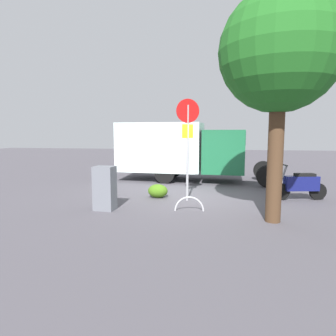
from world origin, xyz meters
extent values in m
plane|color=#4A464D|center=(0.00, 0.00, 0.00)|extent=(60.00, 60.00, 0.00)
cylinder|color=black|center=(1.55, -2.74, 0.45)|extent=(0.91, 0.30, 0.90)
cylinder|color=black|center=(1.44, -4.63, 0.45)|extent=(0.91, 0.30, 0.90)
cylinder|color=black|center=(-2.78, -2.47, 0.45)|extent=(0.91, 0.30, 0.90)
cylinder|color=black|center=(-2.89, -4.37, 0.45)|extent=(0.91, 0.30, 0.90)
cube|color=silver|center=(1.90, -3.71, 1.56)|extent=(3.96, 2.43, 2.23)
cube|color=#1B613B|center=(-1.02, -3.53, 1.40)|extent=(1.92, 2.21, 1.90)
cube|color=black|center=(-1.02, -3.53, 2.00)|extent=(1.93, 2.05, 0.60)
cylinder|color=black|center=(-2.82, -0.11, 0.28)|extent=(0.57, 0.21, 0.56)
cylinder|color=black|center=(-4.04, -0.36, 0.28)|extent=(0.57, 0.21, 0.56)
cube|color=navy|center=(-3.48, -0.24, 0.56)|extent=(1.14, 0.54, 0.48)
cube|color=black|center=(-3.58, -0.26, 0.83)|extent=(0.68, 0.40, 0.12)
cylinder|color=slate|center=(-2.87, -0.12, 0.83)|extent=(0.29, 0.13, 0.69)
cylinder|color=black|center=(-2.87, -0.12, 1.18)|extent=(0.15, 0.55, 0.04)
cylinder|color=#9E9EA3|center=(0.24, 0.47, 1.55)|extent=(0.08, 0.08, 3.10)
cylinder|color=red|center=(0.24, 0.49, 2.91)|extent=(0.71, 0.32, 0.76)
cube|color=yellow|center=(0.24, 0.49, 2.27)|extent=(0.33, 0.33, 0.44)
cylinder|color=#47301E|center=(-2.11, 2.42, 1.56)|extent=(0.37, 0.37, 3.12)
sphere|color=#1D5C1C|center=(-2.11, 2.42, 4.13)|extent=(2.88, 2.88, 2.88)
cube|color=slate|center=(2.48, 2.02, 0.63)|extent=(0.61, 0.49, 1.27)
torus|color=#B7B7BC|center=(0.06, 1.76, 0.00)|extent=(0.85, 0.15, 0.85)
ellipsoid|color=#426F18|center=(1.29, 0.17, 0.23)|extent=(0.68, 0.56, 0.46)
camera|label=1|loc=(-0.67, 9.92, 2.21)|focal=31.34mm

